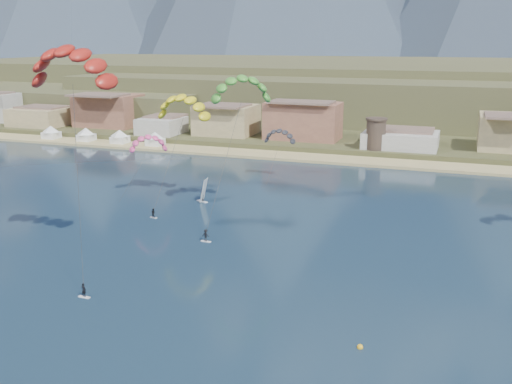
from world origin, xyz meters
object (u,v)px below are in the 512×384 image
kitesurfer_yellow (183,103)px  windsurfer (203,194)px  kitesurfer_red (71,60)px  buoy (360,347)px  kitesurfer_green (241,86)px  watchtower (376,134)px

kitesurfer_yellow → windsurfer: bearing=-12.5°
kitesurfer_red → buoy: 51.65m
kitesurfer_yellow → kitesurfer_green: kitesurfer_green is taller
windsurfer → buoy: (39.00, -45.79, -1.36)m
kitesurfer_yellow → kitesurfer_red: bearing=-87.5°
watchtower → kitesurfer_green: 66.23m
kitesurfer_green → buoy: size_ratio=42.62×
kitesurfer_yellow → windsurfer: 18.13m
watchtower → kitesurfer_red: (-27.78, -91.32, 22.05)m
windsurfer → kitesurfer_yellow: bearing=167.5°
kitesurfer_red → kitesurfer_green: (12.99, 29.00, -5.17)m
kitesurfer_red → kitesurfer_green: bearing=65.9°
kitesurfer_red → windsurfer: 43.81m
watchtower → windsurfer: watchtower is taller
watchtower → buoy: bearing=-82.3°
buoy → kitesurfer_red: bearing=164.8°
watchtower → windsurfer: (-25.10, -56.88, -4.90)m
kitesurfer_green → windsurfer: bearing=152.2°
buoy → watchtower: bearing=97.7°
watchtower → kitesurfer_yellow: size_ratio=0.37×
watchtower → kitesurfer_red: kitesurfer_red is taller
kitesurfer_yellow → windsurfer: kitesurfer_yellow is taller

